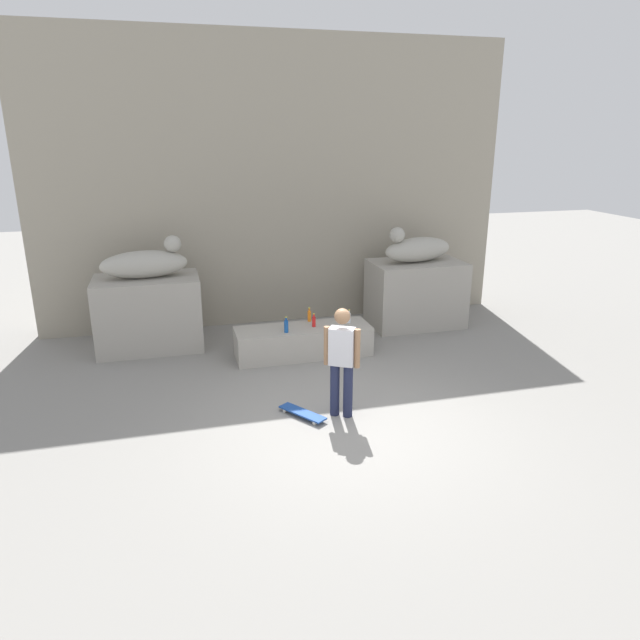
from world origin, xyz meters
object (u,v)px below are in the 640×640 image
object	(u,v)px
statue_reclining_left	(146,263)
bottle_blue	(286,326)
bottle_clear	(349,318)
skater	(342,358)
bottle_red	(314,321)
skateboard	(302,413)
statue_reclining_right	(417,249)
bottle_orange	(309,316)

from	to	relation	value
statue_reclining_left	bottle_blue	distance (m)	2.94
bottle_clear	statue_reclining_left	bearing A→B (deg)	162.76
skater	bottle_red	size ratio (longest dim) A/B	6.45
statue_reclining_left	skateboard	size ratio (longest dim) A/B	2.13
statue_reclining_right	skateboard	xyz separation A→B (m)	(-3.34, -3.60, -1.63)
skateboard	bottle_orange	xyz separation A→B (m)	(0.79, 2.77, 0.60)
statue_reclining_right	bottle_orange	bearing A→B (deg)	5.81
statue_reclining_left	bottle_clear	size ratio (longest dim) A/B	6.25
skateboard	bottle_blue	bearing A→B (deg)	139.85
statue_reclining_right	skater	xyz separation A→B (m)	(-2.77, -3.70, -0.77)
statue_reclining_left	bottle_clear	xyz separation A→B (m)	(3.67, -1.14, -1.03)
bottle_orange	bottle_clear	world-z (taller)	bottle_orange
statue_reclining_left	statue_reclining_right	xyz separation A→B (m)	(5.50, -0.01, 0.00)
skater	bottle_red	distance (m)	2.55
skateboard	statue_reclining_left	bearing A→B (deg)	176.56
statue_reclining_right	bottle_clear	distance (m)	2.39
skateboard	bottle_red	world-z (taller)	bottle_red
skateboard	bottle_red	size ratio (longest dim) A/B	2.99
bottle_red	statue_reclining_left	bearing A→B (deg)	158.22
skater	skateboard	size ratio (longest dim) A/B	2.16
bottle_red	bottle_orange	xyz separation A→B (m)	(-0.01, 0.33, 0.01)
statue_reclining_right	bottle_clear	world-z (taller)	statue_reclining_right
statue_reclining_left	statue_reclining_right	bearing A→B (deg)	-5.34
statue_reclining_left	bottle_clear	distance (m)	3.97
bottle_orange	bottle_blue	distance (m)	0.77
skateboard	bottle_orange	bearing A→B (deg)	129.71
skateboard	bottle_blue	xyz separation A→B (m)	(0.23, 2.24, 0.62)
bottle_clear	bottle_orange	bearing A→B (deg)	157.89
skateboard	bottle_blue	world-z (taller)	bottle_blue
statue_reclining_right	bottle_red	xyz separation A→B (m)	(-2.54, -1.17, -1.03)
bottle_red	bottle_blue	distance (m)	0.60
statue_reclining_right	bottle_red	size ratio (longest dim) A/B	6.50
statue_reclining_left	bottle_orange	bearing A→B (deg)	-21.24
statue_reclining_left	bottle_red	xyz separation A→B (m)	(2.96, -1.18, -1.03)
skateboard	bottle_red	distance (m)	2.63
skater	statue_reclining_right	bearing A→B (deg)	83.71
bottle_red	skateboard	bearing A→B (deg)	-108.10
bottle_red	bottle_orange	bearing A→B (deg)	90.94
skateboard	bottle_orange	world-z (taller)	bottle_orange
skater	bottle_clear	world-z (taller)	skater
bottle_orange	bottle_blue	bearing A→B (deg)	-136.95
statue_reclining_right	bottle_clear	xyz separation A→B (m)	(-1.84, -1.13, -1.03)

